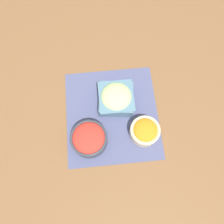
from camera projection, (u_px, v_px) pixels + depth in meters
name	position (u px, v px, depth m)	size (l,w,h in m)	color
ground_plane	(112.00, 114.00, 1.03)	(3.00, 3.00, 0.00)	brown
placemat	(112.00, 114.00, 1.03)	(0.47, 0.43, 0.00)	#474C70
cucumber_bowl	(116.00, 98.00, 1.01)	(0.17, 0.17, 0.09)	slate
tomato_bowl	(89.00, 139.00, 0.95)	(0.16, 0.16, 0.08)	#333842
carrot_bowl	(145.00, 131.00, 0.96)	(0.13, 0.13, 0.08)	beige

